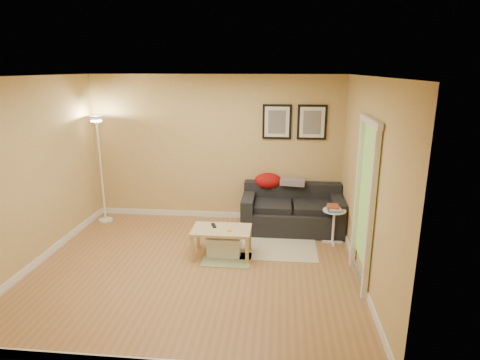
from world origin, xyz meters
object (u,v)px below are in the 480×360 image
Objects in this scene: sofa at (292,209)px; floor_lamp at (101,173)px; storage_bin at (224,245)px; book_stack at (334,208)px; coffee_table at (222,242)px; side_table at (333,226)px.

sofa is 3.42m from floor_lamp.
storage_bin is 1.80m from book_stack.
book_stack is (0.62, -0.51, 0.22)m from sofa.
book_stack is 4.06m from floor_lamp.
sofa is at bearing -1.15° from floor_lamp.
coffee_table is 3.32× the size of book_stack.
storage_bin is at bearing -146.08° from book_stack.
coffee_table is at bearing -128.17° from storage_bin.
sofa is 1.51m from storage_bin.
book_stack is (1.68, 0.63, 0.38)m from coffee_table.
floor_lamp is at bearing 166.46° from coffee_table.
side_table is at bearing -7.98° from floor_lamp.
side_table is at bearing 49.43° from book_stack.
sofa is 3.38× the size of storage_bin.
storage_bin is at bearing -160.24° from side_table.
book_stack is at bearing -144.93° from side_table.
book_stack is 0.13× the size of floor_lamp.
floor_lamp is (-4.02, 0.56, 0.63)m from side_table.
sofa is 6.57× the size of book_stack.
sofa is 0.83m from book_stack.
floor_lamp is (-2.32, 1.21, 0.70)m from coffee_table.
book_stack is (-0.02, -0.01, 0.32)m from side_table.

